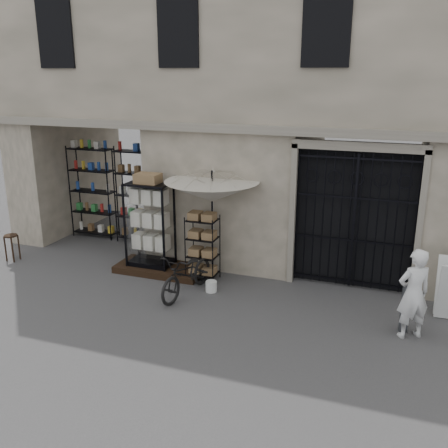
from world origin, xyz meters
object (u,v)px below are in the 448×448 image
at_px(shopkeeper, 408,336).
at_px(steel_bollard, 405,308).
at_px(display_cabinet, 150,229).
at_px(white_bucket, 211,286).
at_px(market_umbrella, 212,186).
at_px(bicycle, 188,294).
at_px(wooden_stool, 12,247).
at_px(wire_rack, 203,249).

bearing_deg(shopkeeper, steel_bollard, -88.98).
bearing_deg(display_cabinet, white_bucket, -15.22).
distance_m(display_cabinet, steel_bollard, 5.60).
distance_m(display_cabinet, white_bucket, 2.02).
bearing_deg(market_umbrella, shopkeeper, -17.57).
height_order(steel_bollard, shopkeeper, steel_bollard).
bearing_deg(bicycle, white_bucket, 45.05).
distance_m(bicycle, wooden_stool, 4.78).
height_order(wire_rack, shopkeeper, wire_rack).
relative_size(wooden_stool, shopkeeper, 0.40).
xyz_separation_m(white_bucket, steel_bollard, (3.78, -0.41, 0.33)).
bearing_deg(display_cabinet, wooden_stool, -166.46).
xyz_separation_m(wire_rack, bicycle, (0.00, -0.84, -0.71)).
bearing_deg(shopkeeper, market_umbrella, -48.09).
relative_size(display_cabinet, bicycle, 1.19).
height_order(white_bucket, bicycle, bicycle).
xyz_separation_m(display_cabinet, market_umbrella, (1.45, 0.13, 1.07)).
relative_size(display_cabinet, shopkeeper, 1.28).
bearing_deg(market_umbrella, wooden_stool, -172.10).
distance_m(display_cabinet, wooden_stool, 3.56).
height_order(wooden_stool, steel_bollard, steel_bollard).
height_order(bicycle, wooden_stool, bicycle).
bearing_deg(market_umbrella, white_bucket, -71.17).
bearing_deg(steel_bollard, shopkeeper, -58.46).
xyz_separation_m(wire_rack, white_bucket, (0.41, -0.56, -0.59)).
bearing_deg(market_umbrella, display_cabinet, -174.84).
xyz_separation_m(market_umbrella, white_bucket, (0.25, -0.74, -1.96)).
distance_m(white_bucket, bicycle, 0.51).
xyz_separation_m(display_cabinet, white_bucket, (1.70, -0.61, -0.89)).
relative_size(market_umbrella, shopkeeper, 1.79).
distance_m(white_bucket, wooden_stool, 5.16).
bearing_deg(display_cabinet, steel_bollard, -6.01).
bearing_deg(display_cabinet, market_umbrella, 9.67).
bearing_deg(wire_rack, wooden_stool, -175.55).
bearing_deg(market_umbrella, wire_rack, -129.73).
height_order(white_bucket, steel_bollard, steel_bollard).
relative_size(white_bucket, steel_bollard, 0.26).
distance_m(display_cabinet, bicycle, 1.87).
distance_m(market_umbrella, steel_bollard, 4.49).
relative_size(wire_rack, white_bucket, 6.13).
distance_m(wire_rack, market_umbrella, 1.39).
height_order(wire_rack, steel_bollard, wire_rack).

